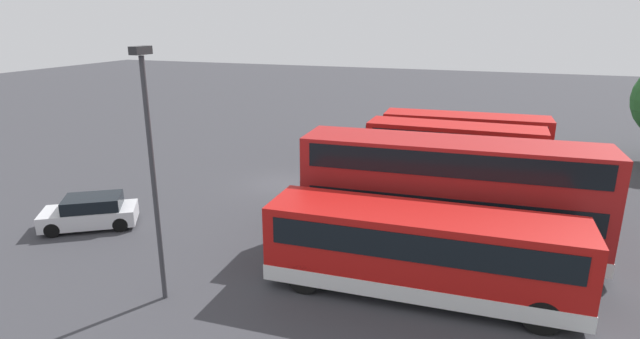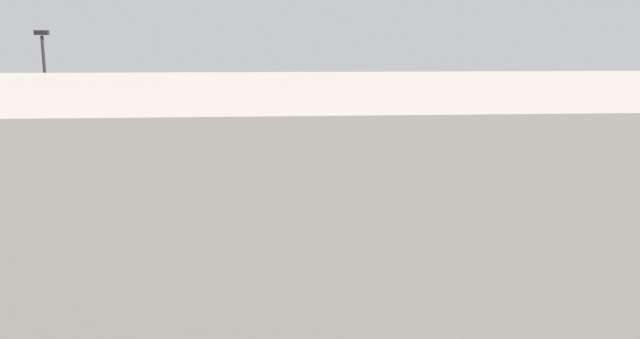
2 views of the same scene
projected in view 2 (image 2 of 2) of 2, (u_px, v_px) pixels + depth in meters
name	position (u px, v px, depth m)	size (l,w,h in m)	color
ground_plane	(282.00, 177.00, 36.86)	(140.00, 140.00, 0.00)	#38383D
bus_single_deck_near_end	(492.00, 178.00, 28.55)	(3.13, 10.66, 2.95)	#B71411
bus_single_deck_second	(412.00, 178.00, 28.61)	(2.67, 10.28, 2.95)	#B71411
bus_single_deck_third	(327.00, 179.00, 28.30)	(3.17, 10.54, 2.95)	#A51919
bus_single_deck_fourth	(248.00, 183.00, 27.56)	(2.77, 11.07, 2.95)	#A51919
bus_double_decker_fifth	(153.00, 167.00, 26.63)	(3.22, 11.53, 4.55)	#A51919
bus_single_deck_sixth	(68.00, 186.00, 26.93)	(2.94, 10.39, 2.95)	#B71411
car_hatchback_silver	(148.00, 152.00, 41.51)	(3.66, 4.28, 1.43)	silver
lamp_post_tall	(47.00, 97.00, 33.82)	(0.70, 0.30, 8.19)	#38383D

